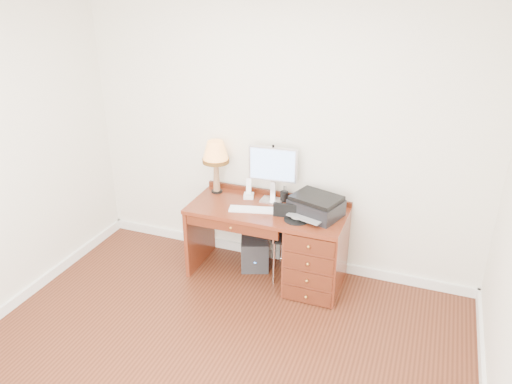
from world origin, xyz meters
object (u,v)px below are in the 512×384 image
at_px(chair, 294,232).
at_px(printer, 316,206).
at_px(leg_lamp, 216,155).
at_px(phone, 249,192).
at_px(monitor, 273,167).
at_px(desk, 299,245).
at_px(equipment_box, 255,253).

bearing_deg(chair, printer, -9.44).
relative_size(leg_lamp, phone, 2.66).
bearing_deg(monitor, desk, -34.23).
xyz_separation_m(chair, equipment_box, (-0.43, 0.07, -0.37)).
height_order(desk, leg_lamp, leg_lamp).
distance_m(desk, monitor, 0.79).
bearing_deg(leg_lamp, monitor, 2.47).
xyz_separation_m(phone, equipment_box, (0.09, -0.06, -0.65)).
xyz_separation_m(desk, leg_lamp, (-0.93, 0.17, 0.74)).
xyz_separation_m(monitor, printer, (0.48, -0.18, -0.25)).
height_order(leg_lamp, phone, leg_lamp).
relative_size(monitor, phone, 2.66).
relative_size(printer, leg_lamp, 0.95).
bearing_deg(chair, equipment_box, 163.63).
xyz_separation_m(monitor, chair, (0.28, -0.17, -0.56)).
distance_m(monitor, phone, 0.37).
distance_m(printer, leg_lamp, 1.12).
height_order(phone, chair, phone).
bearing_deg(chair, monitor, 141.17).
distance_m(monitor, equipment_box, 0.95).
distance_m(phone, equipment_box, 0.66).
bearing_deg(chair, leg_lamp, 163.21).
xyz_separation_m(leg_lamp, chair, (0.87, -0.14, -0.62)).
bearing_deg(leg_lamp, phone, -2.14).
bearing_deg(desk, phone, 164.49).
bearing_deg(equipment_box, phone, 123.01).
height_order(printer, chair, printer).
bearing_deg(monitor, leg_lamp, 178.52).
distance_m(printer, equipment_box, 0.93).
relative_size(desk, phone, 7.31).
bearing_deg(chair, phone, 158.33).
bearing_deg(desk, printer, 8.33).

